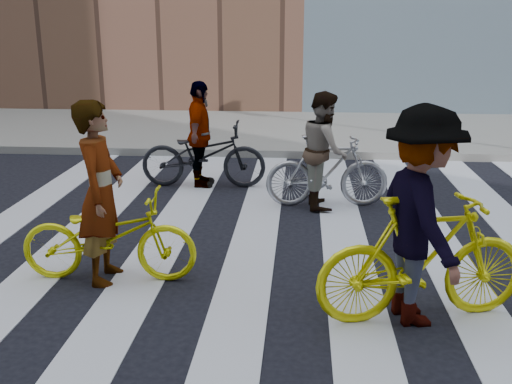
# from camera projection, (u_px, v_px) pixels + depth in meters

# --- Properties ---
(ground) EXTENTS (100.00, 100.00, 0.00)m
(ground) POSITION_uv_depth(u_px,v_px,m) (299.00, 259.00, 6.72)
(ground) COLOR black
(ground) RESTS_ON ground
(sidewalk_far) EXTENTS (100.00, 5.00, 0.15)m
(sidewalk_far) POSITION_uv_depth(u_px,v_px,m) (302.00, 131.00, 13.88)
(sidewalk_far) COLOR gray
(sidewalk_far) RESTS_ON ground
(zebra_crosswalk) EXTENTS (8.25, 10.00, 0.01)m
(zebra_crosswalk) POSITION_uv_depth(u_px,v_px,m) (299.00, 259.00, 6.72)
(zebra_crosswalk) COLOR silver
(zebra_crosswalk) RESTS_ON ground
(bike_yellow_left) EXTENTS (1.81, 0.69, 0.94)m
(bike_yellow_left) POSITION_uv_depth(u_px,v_px,m) (109.00, 236.00, 6.09)
(bike_yellow_left) COLOR #DBDE0C
(bike_yellow_left) RESTS_ON ground
(bike_silver_mid) EXTENTS (1.77, 0.63, 1.04)m
(bike_silver_mid) POSITION_uv_depth(u_px,v_px,m) (327.00, 171.00, 8.48)
(bike_silver_mid) COLOR #9FA0A8
(bike_silver_mid) RESTS_ON ground
(bike_yellow_right) EXTENTS (2.01, 0.98, 1.16)m
(bike_yellow_right) POSITION_uv_depth(u_px,v_px,m) (423.00, 259.00, 5.24)
(bike_yellow_right) COLOR yellow
(bike_yellow_right) RESTS_ON ground
(bike_dark_rear) EXTENTS (1.99, 0.72, 1.04)m
(bike_dark_rear) POSITION_uv_depth(u_px,v_px,m) (203.00, 155.00, 9.49)
(bike_dark_rear) COLOR black
(bike_dark_rear) RESTS_ON ground
(rider_left) EXTENTS (0.47, 0.69, 1.86)m
(rider_left) POSITION_uv_depth(u_px,v_px,m) (101.00, 193.00, 5.96)
(rider_left) COLOR slate
(rider_left) RESTS_ON ground
(rider_mid) EXTENTS (0.69, 0.85, 1.65)m
(rider_mid) POSITION_uv_depth(u_px,v_px,m) (324.00, 150.00, 8.40)
(rider_mid) COLOR slate
(rider_mid) RESTS_ON ground
(rider_right) EXTENTS (0.99, 1.38, 1.93)m
(rider_right) POSITION_uv_depth(u_px,v_px,m) (421.00, 217.00, 5.14)
(rider_right) COLOR slate
(rider_right) RESTS_ON ground
(rider_rear) EXTENTS (0.43, 0.99, 1.68)m
(rider_rear) POSITION_uv_depth(u_px,v_px,m) (200.00, 135.00, 9.41)
(rider_rear) COLOR slate
(rider_rear) RESTS_ON ground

